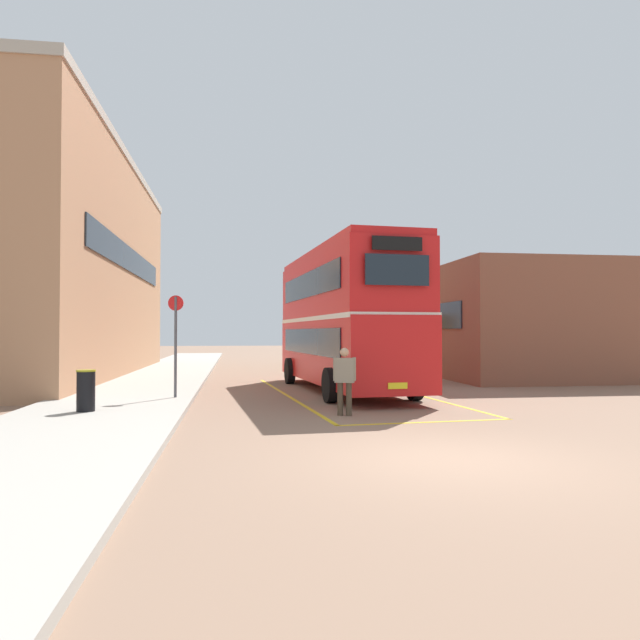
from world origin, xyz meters
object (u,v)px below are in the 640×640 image
object	(u,v)px
double_decker_bus	(343,317)
single_deck_bus	(357,339)
litter_bin	(86,390)
pedestrian_boarding	(345,377)
bus_stop_sign	(176,336)

from	to	relation	value
double_decker_bus	single_deck_bus	xyz separation A→B (m)	(3.48, 14.50, -0.87)
double_decker_bus	single_deck_bus	bearing A→B (deg)	76.50
litter_bin	pedestrian_boarding	bearing A→B (deg)	-5.50
single_deck_bus	pedestrian_boarding	bearing A→B (deg)	-102.55
double_decker_bus	bus_stop_sign	bearing A→B (deg)	-154.54
single_deck_bus	bus_stop_sign	size ratio (longest dim) A/B	2.98
single_deck_bus	bus_stop_sign	bearing A→B (deg)	-117.40
pedestrian_boarding	single_deck_bus	bearing A→B (deg)	77.45
double_decker_bus	litter_bin	bearing A→B (deg)	-143.26
pedestrian_boarding	bus_stop_sign	bearing A→B (deg)	141.97
single_deck_bus	double_decker_bus	bearing A→B (deg)	-103.50
double_decker_bus	pedestrian_boarding	world-z (taller)	double_decker_bus
double_decker_bus	single_deck_bus	size ratio (longest dim) A/B	1.22
pedestrian_boarding	litter_bin	xyz separation A→B (m)	(-6.07, 0.58, -0.30)
single_deck_bus	bus_stop_sign	distance (m)	19.20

